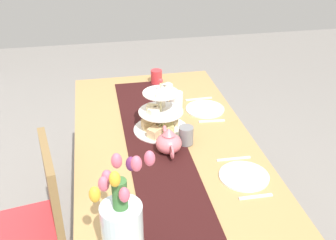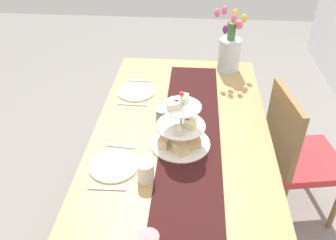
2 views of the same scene
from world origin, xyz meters
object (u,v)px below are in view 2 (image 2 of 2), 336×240
(teapot, at_px, (183,110))
(fork_right, at_px, (120,146))
(dinner_plate_left, at_px, (136,92))
(mug_grey, at_px, (163,117))
(knife_left, at_px, (132,105))
(knife_right, at_px, (107,189))
(dining_table, at_px, (181,148))
(tiered_cake_stand, at_px, (181,131))
(tulip_vase, at_px, (230,50))
(fork_left, at_px, (140,81))
(mug_white_text, at_px, (145,172))
(dinner_plate_right, at_px, (114,165))
(chair_left, at_px, (296,152))

(teapot, xyz_separation_m, fork_right, (0.27, -0.30, -0.06))
(dinner_plate_left, relative_size, mug_grey, 2.42)
(knife_left, bearing_deg, knife_right, 0.00)
(teapot, bearing_deg, fork_right, -48.54)
(dining_table, height_order, knife_left, knife_left)
(dining_table, xyz_separation_m, tiered_cake_stand, (0.10, 0.00, 0.19))
(tulip_vase, relative_size, fork_right, 2.89)
(teapot, height_order, fork_right, teapot)
(tiered_cake_stand, relative_size, fork_left, 2.03)
(mug_white_text, bearing_deg, fork_left, -169.83)
(fork_left, distance_m, knife_left, 0.29)
(mug_white_text, bearing_deg, tiered_cake_stand, 150.92)
(fork_left, xyz_separation_m, mug_white_text, (0.89, 0.16, 0.04))
(tulip_vase, distance_m, mug_white_text, 1.18)
(tulip_vase, xyz_separation_m, fork_right, (0.88, -0.58, -0.14))
(fork_right, bearing_deg, mug_grey, 135.52)
(dinner_plate_right, distance_m, fork_right, 0.15)
(fork_left, bearing_deg, knife_right, 0.00)
(dinner_plate_right, distance_m, knife_right, 0.15)
(knife_right, height_order, mug_white_text, mug_white_text)
(dinner_plate_left, xyz_separation_m, fork_left, (-0.15, 0.00, -0.00))
(dinner_plate_left, height_order, fork_right, dinner_plate_left)
(fork_left, bearing_deg, mug_grey, 22.77)
(dinner_plate_right, distance_m, mug_white_text, 0.18)
(knife_left, height_order, dinner_plate_right, dinner_plate_right)
(fork_left, xyz_separation_m, dinner_plate_right, (0.82, 0.00, 0.00))
(tulip_vase, height_order, fork_left, tulip_vase)
(teapot, distance_m, knife_right, 0.63)
(tiered_cake_stand, bearing_deg, tulip_vase, 161.64)
(knife_left, xyz_separation_m, knife_right, (0.67, 0.00, 0.00))
(chair_left, bearing_deg, dinner_plate_left, -99.95)
(knife_left, xyz_separation_m, mug_white_text, (0.60, 0.16, 0.04))
(dinner_plate_left, height_order, fork_left, dinner_plate_left)
(tiered_cake_stand, relative_size, knife_right, 1.79)
(tulip_vase, bearing_deg, mug_white_text, -21.04)
(tulip_vase, height_order, fork_right, tulip_vase)
(dinner_plate_left, bearing_deg, dining_table, 37.50)
(tulip_vase, distance_m, dinner_plate_right, 1.19)
(dining_table, distance_m, mug_white_text, 0.41)
(tiered_cake_stand, xyz_separation_m, fork_left, (-0.63, -0.30, -0.08))
(dining_table, relative_size, tulip_vase, 4.04)
(fork_right, bearing_deg, tulip_vase, 146.54)
(chair_left, relative_size, teapot, 3.82)
(tiered_cake_stand, relative_size, dinner_plate_right, 1.32)
(fork_right, relative_size, knife_right, 0.88)
(chair_left, bearing_deg, fork_left, -107.82)
(teapot, distance_m, mug_white_text, 0.50)
(mug_grey, bearing_deg, dinner_plate_left, -148.79)
(fork_left, xyz_separation_m, fork_right, (0.67, 0.00, 0.00))
(mug_grey, xyz_separation_m, mug_white_text, (0.42, -0.04, -0.00))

